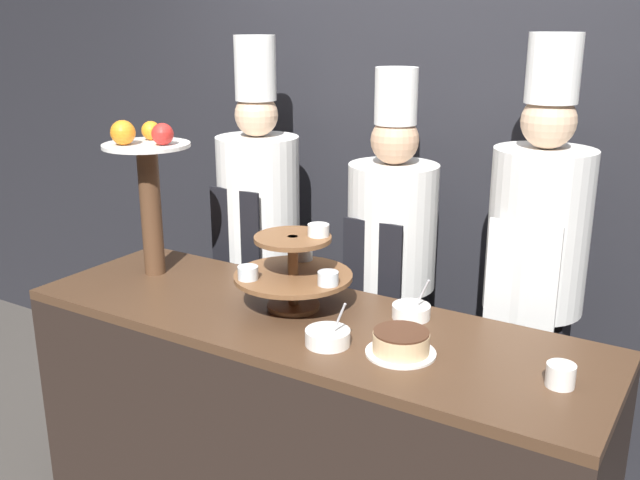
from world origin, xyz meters
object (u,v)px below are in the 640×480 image
object	(u,v)px
fruit_pedestal	(148,176)
serving_bowl_far	(411,311)
tiered_stand	(294,269)
chef_center_left	(391,264)
cake_round	(401,343)
cup_white	(561,375)
chef_center_right	(535,271)
serving_bowl_near	(328,337)
chef_left	(259,229)

from	to	relation	value
fruit_pedestal	serving_bowl_far	distance (m)	1.13
tiered_stand	serving_bowl_far	size ratio (longest dim) A/B	2.78
serving_bowl_far	chef_center_left	xyz separation A→B (m)	(-0.30, 0.45, -0.02)
cake_round	cup_white	size ratio (longest dim) A/B	2.67
fruit_pedestal	cake_round	world-z (taller)	fruit_pedestal
fruit_pedestal	cake_round	xyz separation A→B (m)	(1.15, -0.14, -0.36)
chef_center_left	chef_center_right	xyz separation A→B (m)	(0.58, -0.00, 0.08)
serving_bowl_near	chef_left	world-z (taller)	chef_left
chef_center_right	serving_bowl_far	bearing A→B (deg)	-122.68
cake_round	serving_bowl_far	bearing A→B (deg)	108.31
cake_round	chef_center_right	size ratio (longest dim) A/B	0.11
cake_round	serving_bowl_far	distance (m)	0.28
cup_white	chef_left	bearing A→B (deg)	156.31
tiered_stand	serving_bowl_near	xyz separation A→B (m)	(0.25, -0.19, -0.12)
fruit_pedestal	chef_left	size ratio (longest dim) A/B	0.33
cake_round	tiered_stand	bearing A→B (deg)	164.20
fruit_pedestal	chef_center_left	bearing A→B (deg)	36.78
tiered_stand	chef_center_left	size ratio (longest dim) A/B	0.24
serving_bowl_near	chef_center_right	bearing A→B (deg)	61.53
fruit_pedestal	serving_bowl_far	world-z (taller)	fruit_pedestal
chef_left	serving_bowl_far	bearing A→B (deg)	-24.83
cup_white	serving_bowl_near	distance (m)	0.69
chef_left	chef_center_right	size ratio (longest dim) A/B	0.99
fruit_pedestal	chef_center_left	distance (m)	1.03
serving_bowl_near	chef_left	distance (m)	1.13
chef_center_left	fruit_pedestal	bearing A→B (deg)	-143.22
chef_left	chef_center_right	world-z (taller)	chef_center_right
tiered_stand	chef_center_right	bearing A→B (deg)	40.81
chef_center_right	fruit_pedestal	bearing A→B (deg)	-156.99
fruit_pedestal	serving_bowl_far	xyz separation A→B (m)	(1.06, 0.13, -0.37)
cup_white	chef_left	world-z (taller)	chef_left
cup_white	chef_center_left	distance (m)	1.07
cake_round	cup_white	distance (m)	0.46
serving_bowl_far	chef_left	distance (m)	1.06
cake_round	serving_bowl_near	size ratio (longest dim) A/B	1.42
cake_round	serving_bowl_far	size ratio (longest dim) A/B	1.45
tiered_stand	serving_bowl_far	distance (m)	0.43
serving_bowl_far	chef_center_right	world-z (taller)	chef_center_right
chef_center_left	serving_bowl_near	bearing A→B (deg)	-78.08
chef_center_right	tiered_stand	bearing A→B (deg)	-139.19
tiered_stand	chef_center_left	world-z (taller)	chef_center_left
chef_left	chef_center_left	bearing A→B (deg)	-0.00
fruit_pedestal	cup_white	xyz separation A→B (m)	(1.61, -0.09, -0.36)
tiered_stand	serving_bowl_far	xyz separation A→B (m)	(0.39, 0.13, -0.12)
serving_bowl_near	chef_center_right	xyz separation A→B (m)	(0.42, 0.77, 0.06)
serving_bowl_far	chef_center_left	size ratio (longest dim) A/B	0.09
serving_bowl_near	cup_white	bearing A→B (deg)	9.18
cup_white	chef_center_right	bearing A→B (deg)	111.48
cup_white	chef_center_right	xyz separation A→B (m)	(-0.26, 0.66, 0.06)
tiered_stand	cup_white	xyz separation A→B (m)	(0.93, -0.08, -0.11)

